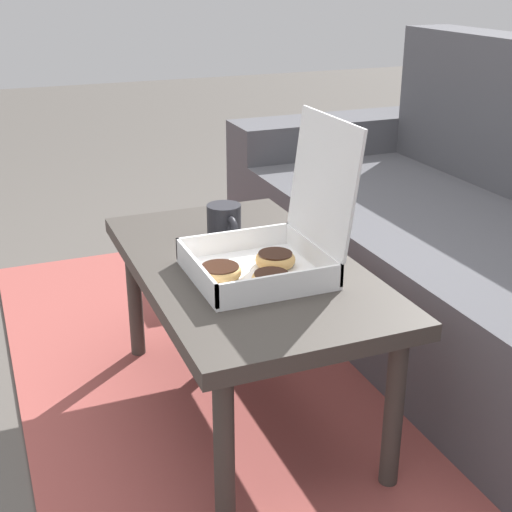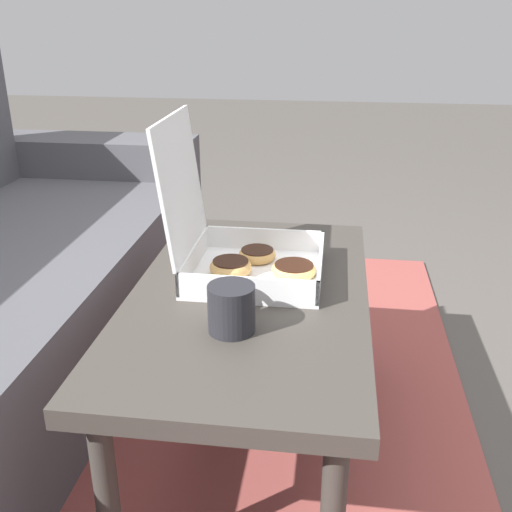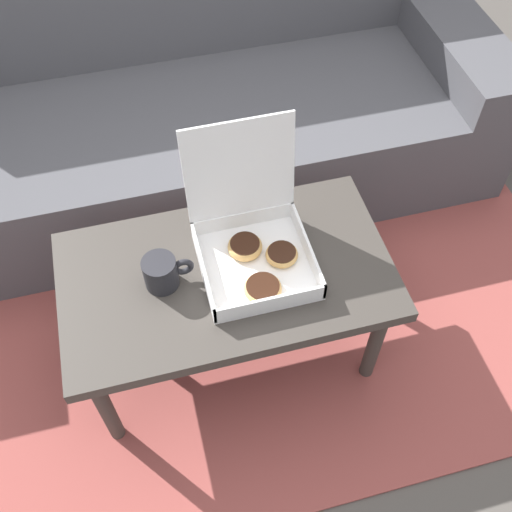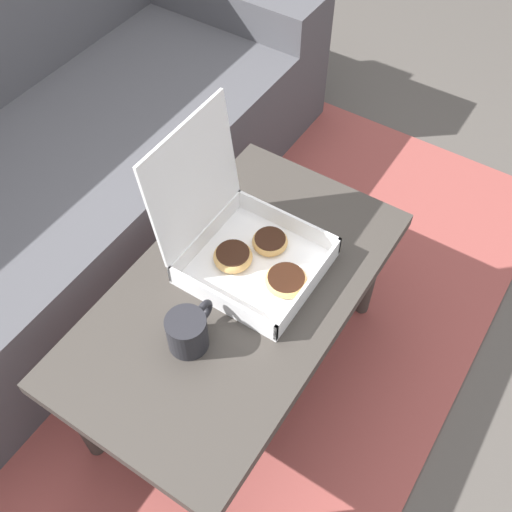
{
  "view_description": "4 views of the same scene",
  "coord_description": "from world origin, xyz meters",
  "px_view_note": "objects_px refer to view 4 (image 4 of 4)",
  "views": [
    {
      "loc": [
        1.54,
        -0.62,
        1.14
      ],
      "look_at": [
        0.09,
        -0.04,
        0.49
      ],
      "focal_mm": 50.0,
      "sensor_mm": 36.0,
      "label": 1
    },
    {
      "loc": [
        -1.19,
        -0.21,
        1.03
      ],
      "look_at": [
        0.09,
        -0.04,
        0.49
      ],
      "focal_mm": 42.0,
      "sensor_mm": 36.0,
      "label": 2
    },
    {
      "loc": [
        -0.16,
        -0.98,
        1.81
      ],
      "look_at": [
        0.09,
        -0.04,
        0.49
      ],
      "focal_mm": 42.0,
      "sensor_mm": 36.0,
      "label": 3
    },
    {
      "loc": [
        -0.66,
        -0.52,
        1.65
      ],
      "look_at": [
        0.09,
        -0.04,
        0.49
      ],
      "focal_mm": 42.0,
      "sensor_mm": 36.0,
      "label": 4
    }
  ],
  "objects_px": {
    "pastry_box": "(244,244)",
    "couch": "(4,190)",
    "coffee_mug": "(188,331)",
    "coffee_table": "(236,303)"
  },
  "relations": [
    {
      "from": "coffee_table",
      "to": "pastry_box",
      "type": "xyz_separation_m",
      "value": [
        0.09,
        0.03,
        0.12
      ]
    },
    {
      "from": "pastry_box",
      "to": "coffee_mug",
      "type": "height_order",
      "value": "pastry_box"
    },
    {
      "from": "couch",
      "to": "coffee_table",
      "type": "distance_m",
      "value": 0.88
    },
    {
      "from": "couch",
      "to": "pastry_box",
      "type": "bearing_deg",
      "value": -83.92
    },
    {
      "from": "couch",
      "to": "coffee_mug",
      "type": "distance_m",
      "value": 0.91
    },
    {
      "from": "pastry_box",
      "to": "couch",
      "type": "bearing_deg",
      "value": 96.08
    },
    {
      "from": "couch",
      "to": "coffee_table",
      "type": "xyz_separation_m",
      "value": [
        0.0,
        -0.88,
        0.09
      ]
    },
    {
      "from": "coffee_table",
      "to": "coffee_mug",
      "type": "distance_m",
      "value": 0.2
    },
    {
      "from": "pastry_box",
      "to": "coffee_table",
      "type": "bearing_deg",
      "value": -158.85
    },
    {
      "from": "couch",
      "to": "coffee_table",
      "type": "height_order",
      "value": "couch"
    }
  ]
}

